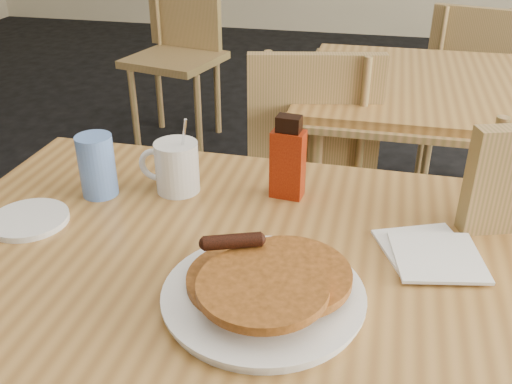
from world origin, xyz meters
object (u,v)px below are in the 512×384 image
at_px(chair_neighbor_far, 468,89).
at_px(coffee_mug, 176,166).
at_px(chair_wall_extra, 179,34).
at_px(syrup_bottle, 288,160).
at_px(chair_main_far, 307,180).
at_px(neighbor_table, 496,97).
at_px(main_table, 247,275).
at_px(pancake_plate, 264,288).
at_px(blue_tumbler, 97,166).

xyz_separation_m(chair_neighbor_far, coffee_mug, (-0.79, -1.63, 0.30)).
distance_m(chair_wall_extra, syrup_bottle, 2.18).
height_order(chair_main_far, coffee_mug, coffee_mug).
bearing_deg(syrup_bottle, neighbor_table, 64.59).
relative_size(chair_main_far, syrup_bottle, 5.08).
bearing_deg(chair_main_far, chair_neighbor_far, 50.82).
distance_m(main_table, syrup_bottle, 0.27).
xyz_separation_m(chair_main_far, coffee_mug, (-0.21, -0.52, 0.27)).
distance_m(chair_neighbor_far, syrup_bottle, 1.72).
height_order(neighbor_table, pancake_plate, pancake_plate).
bearing_deg(main_table, chair_wall_extra, 112.54).
distance_m(main_table, pancake_plate, 0.14).
xyz_separation_m(chair_neighbor_far, blue_tumbler, (-0.94, -1.68, 0.31)).
bearing_deg(chair_main_far, coffee_mug, -124.26).
bearing_deg(neighbor_table, main_table, -117.24).
height_order(neighbor_table, chair_neighbor_far, chair_neighbor_far).
bearing_deg(chair_main_far, neighbor_table, 22.61).
height_order(pancake_plate, coffee_mug, coffee_mug).
relative_size(coffee_mug, blue_tumbler, 1.31).
bearing_deg(pancake_plate, coffee_mug, 128.99).
bearing_deg(coffee_mug, chair_main_far, 50.26).
xyz_separation_m(neighbor_table, coffee_mug, (-0.77, -0.90, 0.10)).
distance_m(chair_main_far, pancake_plate, 0.87).
distance_m(neighbor_table, chair_neighbor_far, 0.75).
relative_size(pancake_plate, syrup_bottle, 1.81).
relative_size(chair_neighbor_far, coffee_mug, 4.95).
bearing_deg(coffee_mug, syrup_bottle, -10.50).
distance_m(neighbor_table, chair_main_far, 0.70).
height_order(chair_wall_extra, blue_tumbler, chair_wall_extra).
xyz_separation_m(pancake_plate, blue_tumbler, (-0.41, 0.27, 0.04)).
xyz_separation_m(main_table, syrup_bottle, (0.03, 0.23, 0.12)).
distance_m(chair_neighbor_far, pancake_plate, 2.03).
distance_m(main_table, blue_tumbler, 0.40).
distance_m(chair_wall_extra, pancake_plate, 2.49).
bearing_deg(chair_wall_extra, pancake_plate, -53.58).
relative_size(main_table, chair_wall_extra, 1.27).
bearing_deg(chair_main_far, chair_wall_extra, 110.44).
bearing_deg(blue_tumbler, neighbor_table, 45.93).
height_order(neighbor_table, coffee_mug, coffee_mug).
bearing_deg(main_table, blue_tumbler, 156.33).
relative_size(neighbor_table, pancake_plate, 4.05).
relative_size(main_table, syrup_bottle, 7.13).
xyz_separation_m(chair_main_far, pancake_plate, (0.04, -0.84, 0.24)).
relative_size(chair_neighbor_far, chair_wall_extra, 0.85).
bearing_deg(chair_main_far, blue_tumbler, -134.44).
relative_size(chair_wall_extra, pancake_plate, 3.11).
bearing_deg(chair_neighbor_far, pancake_plate, -89.05).
height_order(coffee_mug, blue_tumbler, coffee_mug).
distance_m(chair_main_far, syrup_bottle, 0.58).
bearing_deg(main_table, coffee_mug, 134.34).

